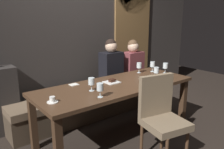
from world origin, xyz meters
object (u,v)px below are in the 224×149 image
Objects in this scene: wine_glass_center_back at (91,82)px; dessert_plate at (112,82)px; diner_bearded at (133,62)px; diner_redhead at (111,64)px; chair_near_side at (161,113)px; wine_glass_near_left at (165,66)px; wine_glass_center_front at (153,65)px; dining_table at (116,90)px; wine_glass_end_left at (156,71)px; wine_glass_near_right at (139,66)px; banquette_bench at (89,104)px; espresso_cup at (52,100)px; wine_glass_far_right at (100,88)px.

dessert_plate is (0.41, 0.13, -0.10)m from wine_glass_center_back.
diner_redhead is at bearing 179.44° from diner_bearded.
diner_redhead is 4.23× the size of dessert_plate.
chair_near_side is at bearing -85.41° from dessert_plate.
diner_bearded reaches higher than wine_glass_near_left.
dining_table is at bearing -168.56° from wine_glass_center_front.
diner_redhead reaches higher than dessert_plate.
dessert_plate is (-0.65, 0.23, -0.10)m from wine_glass_end_left.
wine_glass_center_back is at bearing -151.77° from diner_bearded.
wine_glass_center_front is at bearing -18.96° from wine_glass_near_right.
wine_glass_end_left reaches higher than banquette_bench.
dessert_plate is (-0.99, 0.11, -0.10)m from wine_glass_near_left.
banquette_bench is 1.22m from wine_glass_end_left.
wine_glass_near_right is at bearing 21.09° from dining_table.
espresso_cup is (-1.92, -0.81, -0.04)m from diner_bearded.
wine_glass_near_right is at bearing 161.04° from wine_glass_center_front.
dining_table is at bearing 95.20° from chair_near_side.
wine_glass_center_front is at bearing 8.97° from wine_glass_center_back.
wine_glass_near_left is (0.99, -0.01, 0.20)m from dining_table.
wine_glass_center_back is (-1.06, 0.10, -0.00)m from wine_glass_end_left.
diner_bearded is 0.54m from wine_glass_center_front.
banquette_bench is 1.04m from wine_glass_center_back.
diner_bearded reaches higher than espresso_cup.
wine_glass_center_front and wine_glass_near_right have the same top height.
wine_glass_near_right reaches higher than espresso_cup.
wine_glass_end_left is at bearing -94.77° from wine_glass_near_right.
wine_glass_far_right is 0.25m from wine_glass_center_back.
wine_glass_far_right is 1.00× the size of wine_glass_center_front.
wine_glass_far_right is at bearing -140.78° from dessert_plate.
banquette_bench is 20.83× the size of espresso_cup.
diner_bearded reaches higher than wine_glass_end_left.
wine_glass_near_left and wine_glass_end_left have the same top height.
wine_glass_near_right is at bearing 12.21° from espresso_cup.
chair_near_side is at bearing -132.86° from wine_glass_center_front.
diner_redhead reaches higher than wine_glass_end_left.
dining_table is 0.69m from wine_glass_end_left.
chair_near_side is at bearing -121.91° from wine_glass_near_right.
chair_near_side is at bearing -105.93° from diner_redhead.
dessert_plate is at bearing -147.60° from diner_bearded.
diner_bearded is (0.91, 1.44, 0.25)m from chair_near_side.
espresso_cup reaches higher than dessert_plate.
wine_glass_far_right reaches higher than espresso_cup.
dining_table is 18.33× the size of espresso_cup.
wine_glass_end_left reaches higher than dessert_plate.
wine_glass_near_left is at bearing 18.39° from wine_glass_end_left.
wine_glass_near_left is (0.99, -0.71, 0.63)m from banquette_bench.
dining_table is 2.74× the size of diner_redhead.
banquette_bench is 2.55× the size of chair_near_side.
wine_glass_end_left reaches higher than espresso_cup.
diner_bearded is at bearing 57.76° from chair_near_side.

